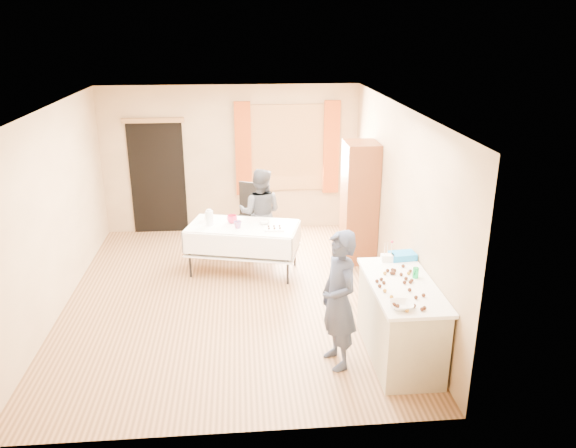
{
  "coord_description": "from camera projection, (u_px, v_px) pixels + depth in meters",
  "views": [
    {
      "loc": [
        0.16,
        -7.03,
        3.61
      ],
      "look_at": [
        0.77,
        0.0,
        1.05
      ],
      "focal_mm": 35.0,
      "sensor_mm": 36.0,
      "label": 1
    }
  ],
  "objects": [
    {
      "name": "wall_right",
      "position": [
        398.0,
        203.0,
        7.54
      ],
      "size": [
        0.02,
        5.5,
        2.6
      ],
      "primitive_type": "cube",
      "color": "tan",
      "rests_on": "floor"
    },
    {
      "name": "blue_basket",
      "position": [
        403.0,
        256.0,
        6.75
      ],
      "size": [
        0.32,
        0.23,
        0.08
      ],
      "primitive_type": "cube",
      "rotation": [
        0.0,
        0.0,
        0.11
      ],
      "color": "#1681DB",
      "rests_on": "counter"
    },
    {
      "name": "wall_front",
      "position": [
        226.0,
        309.0,
        4.77
      ],
      "size": [
        4.5,
        0.02,
        2.6
      ],
      "primitive_type": "cube",
      "color": "tan",
      "rests_on": "floor"
    },
    {
      "name": "cabinet",
      "position": [
        359.0,
        203.0,
        8.72
      ],
      "size": [
        0.5,
        0.6,
        1.9
      ],
      "primitive_type": "cube",
      "color": "brown",
      "rests_on": "floor"
    },
    {
      "name": "pitcher",
      "position": [
        210.0,
        218.0,
        8.31
      ],
      "size": [
        0.11,
        0.11,
        0.22
      ],
      "primitive_type": "cylinder",
      "rotation": [
        0.0,
        0.0,
        -0.0
      ],
      "color": "silver",
      "rests_on": "party_table"
    },
    {
      "name": "cup_red",
      "position": [
        232.0,
        219.0,
        8.42
      ],
      "size": [
        0.16,
        0.16,
        0.12
      ],
      "primitive_type": "imported",
      "rotation": [
        0.0,
        0.0,
        -0.03
      ],
      "color": "#C12448",
      "rests_on": "party_table"
    },
    {
      "name": "pastry_tray",
      "position": [
        274.0,
        229.0,
        8.17
      ],
      "size": [
        0.29,
        0.21,
        0.02
      ],
      "primitive_type": "cube",
      "rotation": [
        0.0,
        0.0,
        -0.04
      ],
      "color": "white",
      "rests_on": "party_table"
    },
    {
      "name": "woman",
      "position": [
        260.0,
        213.0,
        8.94
      ],
      "size": [
        0.95,
        0.86,
        1.45
      ],
      "primitive_type": "imported",
      "rotation": [
        0.0,
        0.0,
        2.91
      ],
      "color": "black",
      "rests_on": "floor"
    },
    {
      "name": "curtain_right",
      "position": [
        331.0,
        148.0,
        9.93
      ],
      "size": [
        0.28,
        0.06,
        1.65
      ],
      "primitive_type": "cube",
      "color": "#9F4013",
      "rests_on": "wall_back"
    },
    {
      "name": "door_lintel",
      "position": [
        153.0,
        120.0,
        9.53
      ],
      "size": [
        1.05,
        0.06,
        0.08
      ],
      "primitive_type": "cube",
      "color": "olive",
      "rests_on": "wall_back"
    },
    {
      "name": "girl",
      "position": [
        339.0,
        300.0,
        6.02
      ],
      "size": [
        0.77,
        0.68,
        1.57
      ],
      "primitive_type": "imported",
      "rotation": [
        0.0,
        0.0,
        -1.29
      ],
      "color": "#252E49",
      "rests_on": "floor"
    },
    {
      "name": "window_pane",
      "position": [
        287.0,
        148.0,
        9.9
      ],
      "size": [
        1.2,
        0.02,
        1.4
      ],
      "primitive_type": "cube",
      "color": "white",
      "rests_on": "wall_back"
    },
    {
      "name": "soda_can",
      "position": [
        416.0,
        273.0,
        6.24
      ],
      "size": [
        0.07,
        0.07,
        0.12
      ],
      "primitive_type": "cylinder",
      "rotation": [
        0.0,
        0.0,
        -0.11
      ],
      "color": "#0C9E46",
      "rests_on": "counter"
    },
    {
      "name": "party_table",
      "position": [
        243.0,
        244.0,
        8.46
      ],
      "size": [
        1.79,
        1.22,
        0.75
      ],
      "rotation": [
        0.0,
        0.0,
        -0.25
      ],
      "color": "black",
      "rests_on": "floor"
    },
    {
      "name": "wall_left",
      "position": [
        52.0,
        213.0,
        7.17
      ],
      "size": [
        0.02,
        5.5,
        2.6
      ],
      "primitive_type": "cube",
      "color": "tan",
      "rests_on": "floor"
    },
    {
      "name": "cup_rainbow",
      "position": [
        238.0,
        225.0,
        8.21
      ],
      "size": [
        0.13,
        0.13,
        0.11
      ],
      "primitive_type": "imported",
      "rotation": [
        0.0,
        0.0,
        0.07
      ],
      "color": "red",
      "rests_on": "party_table"
    },
    {
      "name": "chair",
      "position": [
        248.0,
        228.0,
        9.45
      ],
      "size": [
        0.59,
        0.59,
        1.08
      ],
      "rotation": [
        0.0,
        0.0,
        -0.43
      ],
      "color": "black",
      "rests_on": "floor"
    },
    {
      "name": "doorway",
      "position": [
        158.0,
        178.0,
        9.91
      ],
      "size": [
        0.95,
        0.04,
        2.0
      ],
      "primitive_type": "cube",
      "color": "black",
      "rests_on": "floor"
    },
    {
      "name": "window_frame",
      "position": [
        287.0,
        148.0,
        9.92
      ],
      "size": [
        1.32,
        0.06,
        1.52
      ],
      "primitive_type": "cube",
      "color": "olive",
      "rests_on": "wall_back"
    },
    {
      "name": "mixing_bowl",
      "position": [
        401.0,
        305.0,
        5.59
      ],
      "size": [
        0.24,
        0.24,
        0.06
      ],
      "primitive_type": "imported",
      "rotation": [
        0.0,
        0.0,
        -0.0
      ],
      "color": "white",
      "rests_on": "counter"
    },
    {
      "name": "foam_block",
      "position": [
        387.0,
        258.0,
        6.69
      ],
      "size": [
        0.15,
        0.11,
        0.08
      ],
      "primitive_type": "cube",
      "rotation": [
        0.0,
        0.0,
        -0.05
      ],
      "color": "white",
      "rests_on": "counter"
    },
    {
      "name": "bottle",
      "position": [
        208.0,
        214.0,
        8.55
      ],
      "size": [
        0.14,
        0.14,
        0.17
      ],
      "primitive_type": "imported",
      "rotation": [
        0.0,
        0.0,
        -0.49
      ],
      "color": "white",
      "rests_on": "party_table"
    },
    {
      "name": "curtain_left",
      "position": [
        243.0,
        149.0,
        9.81
      ],
      "size": [
        0.28,
        0.06,
        1.65
      ],
      "primitive_type": "cube",
      "color": "#9F4013",
      "rests_on": "wall_back"
    },
    {
      "name": "small_bowl",
      "position": [
        264.0,
        222.0,
        8.39
      ],
      "size": [
        0.17,
        0.17,
        0.05
      ],
      "primitive_type": "imported",
      "rotation": [
        0.0,
        0.0,
        -0.04
      ],
      "color": "white",
      "rests_on": "party_table"
    },
    {
      "name": "cake_balls",
      "position": [
        400.0,
        284.0,
        6.06
      ],
      "size": [
        0.48,
        1.09,
        0.04
      ],
      "color": "#3F2314",
      "rests_on": "counter"
    },
    {
      "name": "counter",
      "position": [
        400.0,
        320.0,
        6.28
      ],
      "size": [
        0.7,
        1.48,
        0.91
      ],
      "color": "#BCB699",
      "rests_on": "floor"
    },
    {
      "name": "ceiling",
      "position": [
        226.0,
        107.0,
        6.91
      ],
      "size": [
        4.5,
        5.5,
        0.02
      ],
      "primitive_type": "cube",
      "color": "white",
      "rests_on": "floor"
    },
    {
      "name": "wall_back",
      "position": [
        231.0,
        159.0,
        9.94
      ],
      "size": [
        4.5,
        0.02,
        2.6
      ],
      "primitive_type": "cube",
      "color": "tan",
      "rests_on": "floor"
    },
    {
      "name": "floor",
      "position": [
        233.0,
        297.0,
        7.8
      ],
      "size": [
        4.5,
        5.5,
        0.02
      ],
      "primitive_type": "cube",
      "color": "#9E7047",
      "rests_on": "ground"
    }
  ]
}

